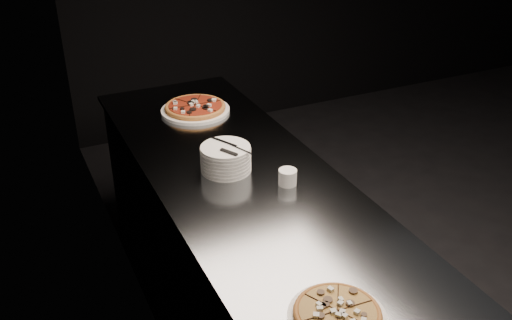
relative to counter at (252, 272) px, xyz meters
name	(u,v)px	position (x,y,z in m)	size (l,w,h in m)	color
wall_left	(153,87)	(-0.37, 0.00, 0.94)	(0.02, 5.00, 2.80)	black
counter	(252,272)	(0.00, 0.00, 0.00)	(0.74, 2.44, 0.92)	slate
pizza_mushroom	(337,315)	(-0.10, -0.80, 0.48)	(0.29, 0.29, 0.03)	white
pizza_tomato	(195,108)	(0.05, 0.78, 0.48)	(0.35, 0.35, 0.04)	white
plate_stack	(226,158)	(-0.05, 0.15, 0.51)	(0.21, 0.21, 0.11)	white
cutlery	(229,147)	(-0.04, 0.13, 0.57)	(0.09, 0.22, 0.01)	silver
ramekin	(288,177)	(0.13, -0.07, 0.49)	(0.07, 0.07, 0.07)	white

